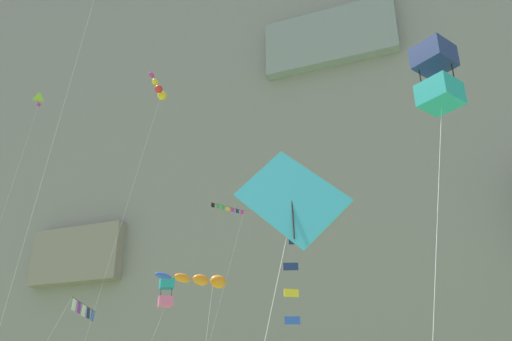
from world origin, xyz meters
The scene contains 9 objects.
cliff_face centered at (0.01, 58.80, 37.22)m, with size 180.00×32.23×74.50m.
kite_banner_high_right centered at (-8.50, 37.41, 16.92)m, with size 2.85×4.40×18.93m.
kite_windsock_front_field centered at (-10.04, 28.26, 25.33)m, with size 2.20×6.14×25.75m.
kite_box_upper_mid centered at (-9.21, 29.96, 10.29)m, with size 2.77×2.97×11.23m.
kite_delta_low_center centered at (-25.77, 32.24, 28.52)m, with size 1.80×6.06×30.04m.
kite_diamond_near_cliff centered at (6.60, 8.09, 6.76)m, with size 2.30×2.65×8.04m.
kite_windsock_low_right centered at (-0.44, 18.18, 7.98)m, with size 1.85×3.27×8.35m.
kite_banner_high_left centered at (-12.38, 25.67, 8.55)m, with size 2.25×7.46×9.05m.
kite_box_upper_left centered at (9.58, 13.84, 12.57)m, with size 2.20×6.53×13.64m.
Camera 1 is at (9.46, -0.94, 3.24)m, focal length 37.36 mm.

